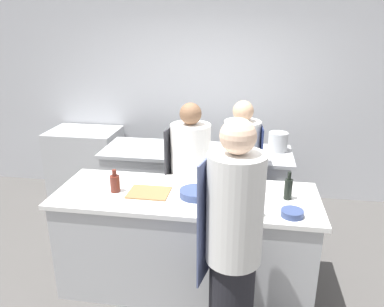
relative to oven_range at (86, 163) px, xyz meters
The scene contains 16 objects.
ground_plane 2.51m from the oven_range, 45.10° to the right, with size 16.00×16.00×0.00m, color #4C4947.
wall_back 2.01m from the oven_range, 12.56° to the left, with size 8.00×0.06×2.80m.
prep_counter 2.46m from the oven_range, 45.10° to the right, with size 2.29×0.82×0.94m.
pass_counter 1.75m from the oven_range, 18.83° to the right, with size 2.20×0.75×0.94m.
oven_range is the anchor object (origin of this frame).
chef_at_prep_near 3.34m from the oven_range, 48.60° to the right, with size 0.42×0.40×1.81m.
chef_at_stove 2.45m from the oven_range, 25.23° to the right, with size 0.39×0.37×1.63m.
chef_at_pass_far 2.10m from the oven_range, 35.52° to the right, with size 0.43×0.41×1.63m.
bottle_olive_oil 3.16m from the oven_range, 33.24° to the right, with size 0.07×0.07×0.24m.
bottle_vinegar 2.18m from the oven_range, 58.07° to the right, with size 0.09×0.09×0.20m.
bottle_wine 3.16m from the oven_range, 41.20° to the right, with size 0.07×0.07×0.21m.
bottle_cooking_oil 2.92m from the oven_range, 38.70° to the right, with size 0.08×0.08×0.27m.
bowl_mixing_large 3.33m from the oven_range, 37.54° to the right, with size 0.17×0.17×0.05m.
bowl_prep_small 2.60m from the oven_range, 44.31° to the right, with size 0.27×0.27×0.06m.
cutting_board 2.32m from the oven_range, 51.50° to the right, with size 0.36×0.28×0.01m.
stockpot 2.69m from the oven_range, ahead, with size 0.22×0.22×0.22m.
Camera 1 is at (0.52, -2.91, 2.34)m, focal length 35.00 mm.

